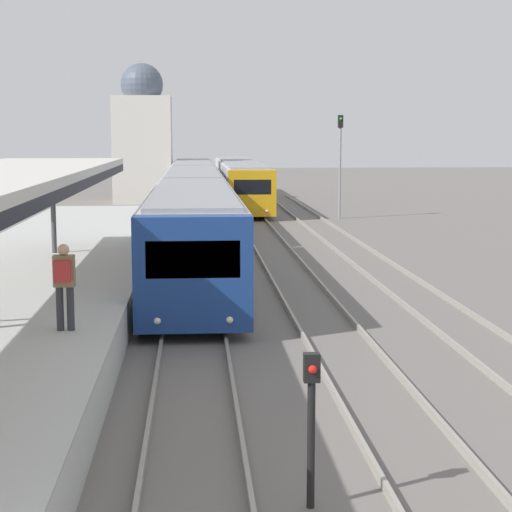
% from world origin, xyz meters
% --- Properties ---
extents(person_on_platform, '(0.40, 0.40, 1.66)m').
position_xyz_m(person_on_platform, '(-2.43, 10.16, 1.93)').
color(person_on_platform, '#2D2D33').
rests_on(person_on_platform, station_platform).
extents(train_near, '(2.69, 45.09, 2.99)m').
position_xyz_m(train_near, '(0.00, 35.19, 1.66)').
color(train_near, navy).
rests_on(train_near, ground_plane).
extents(train_far, '(2.63, 27.44, 2.91)m').
position_xyz_m(train_far, '(3.21, 53.99, 1.62)').
color(train_far, gold).
rests_on(train_far, ground_plane).
extents(signal_post_near, '(0.20, 0.22, 1.99)m').
position_xyz_m(signal_post_near, '(1.45, 4.11, 1.22)').
color(signal_post_near, black).
rests_on(signal_post_near, ground_plane).
extents(signal_mast_far, '(0.28, 0.29, 5.79)m').
position_xyz_m(signal_mast_far, '(8.23, 41.71, 3.58)').
color(signal_mast_far, gray).
rests_on(signal_mast_far, ground_plane).
extents(distant_domed_building, '(4.00, 4.00, 9.62)m').
position_xyz_m(distant_domed_building, '(-3.47, 54.48, 4.46)').
color(distant_domed_building, silver).
rests_on(distant_domed_building, ground_plane).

